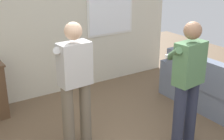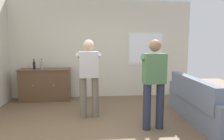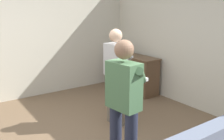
{
  "view_description": "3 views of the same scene",
  "coord_description": "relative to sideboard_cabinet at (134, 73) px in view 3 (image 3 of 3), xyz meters",
  "views": [
    {
      "loc": [
        -1.94,
        -2.43,
        2.42
      ],
      "look_at": [
        0.03,
        0.6,
        1.08
      ],
      "focal_mm": 50.0,
      "sensor_mm": 36.0,
      "label": 1
    },
    {
      "loc": [
        -0.26,
        -3.76,
        1.67
      ],
      "look_at": [
        0.12,
        0.62,
        1.06
      ],
      "focal_mm": 35.0,
      "sensor_mm": 36.0,
      "label": 2
    },
    {
      "loc": [
        3.0,
        -1.55,
        2.01
      ],
      "look_at": [
        -0.05,
        0.57,
        1.09
      ],
      "focal_mm": 40.0,
      "sensor_mm": 36.0,
      "label": 3
    }
  ],
  "objects": [
    {
      "name": "bottle_liquor_amber",
      "position": [
        -0.05,
        -0.05,
        0.55
      ],
      "size": [
        0.07,
        0.07,
        0.29
      ],
      "color": "gray",
      "rests_on": "sideboard_cabinet"
    },
    {
      "name": "wall_back_with_window",
      "position": [
        1.62,
        0.36,
        0.96
      ],
      "size": [
        5.2,
        0.15,
        2.8
      ],
      "color": "beige",
      "rests_on": "ground"
    },
    {
      "name": "person_standing_left",
      "position": [
        1.24,
        -1.43,
        0.49
      ],
      "size": [
        0.56,
        0.49,
        1.68
      ],
      "color": "#6B6051",
      "rests_on": "ground"
    },
    {
      "name": "person_standing_right",
      "position": [
        2.44,
        -2.18,
        0.49
      ],
      "size": [
        0.55,
        0.5,
        1.68
      ],
      "color": "#282D42",
      "rests_on": "ground"
    },
    {
      "name": "wall_side_left",
      "position": [
        -1.07,
        -2.3,
        0.96
      ],
      "size": [
        0.12,
        5.2,
        2.8
      ],
      "primitive_type": "cube",
      "color": "beige",
      "rests_on": "ground"
    },
    {
      "name": "bottle_wine_green",
      "position": [
        -0.26,
        -0.03,
        0.55
      ],
      "size": [
        0.07,
        0.07,
        0.28
      ],
      "color": "black",
      "rests_on": "sideboard_cabinet"
    },
    {
      "name": "sideboard_cabinet",
      "position": [
        0.0,
        0.0,
        0.0
      ],
      "size": [
        1.38,
        0.49,
        0.89
      ],
      "color": "brown",
      "rests_on": "ground"
    }
  ]
}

